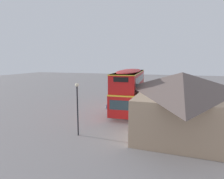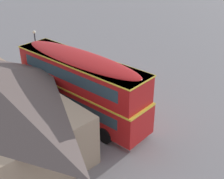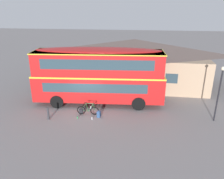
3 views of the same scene
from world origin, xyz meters
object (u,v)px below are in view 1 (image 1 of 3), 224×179
object	(u,v)px
touring_bicycle	(112,104)
backpack_on_ground	(108,107)
kerb_bollard	(111,99)
double_decker_bus	(129,88)
water_bottle_clear_plastic	(105,107)
street_lamp	(77,103)
water_bottle_green_metal	(108,105)

from	to	relation	value
touring_bicycle	backpack_on_ground	world-z (taller)	touring_bicycle
touring_bicycle	backpack_on_ground	size ratio (longest dim) A/B	3.21
backpack_on_ground	kerb_bollard	bearing A→B (deg)	-167.46
double_decker_bus	water_bottle_clear_plastic	world-z (taller)	double_decker_bus
double_decker_bus	touring_bicycle	xyz separation A→B (m)	(-0.54, -2.28, -2.27)
backpack_on_ground	street_lamp	xyz separation A→B (m)	(8.55, 0.51, 2.31)
backpack_on_ground	double_decker_bus	bearing A→B (deg)	99.60
touring_bicycle	street_lamp	xyz separation A→B (m)	(9.52, 0.21, 2.22)
water_bottle_green_metal	water_bottle_clear_plastic	world-z (taller)	water_bottle_clear_plastic
touring_bicycle	backpack_on_ground	xyz separation A→B (m)	(0.98, -0.29, -0.09)
double_decker_bus	backpack_on_ground	xyz separation A→B (m)	(0.44, -2.57, -2.37)
double_decker_bus	backpack_on_ground	size ratio (longest dim) A/B	20.32
double_decker_bus	touring_bicycle	distance (m)	3.27
street_lamp	kerb_bollard	size ratio (longest dim) A/B	4.26
double_decker_bus	water_bottle_green_metal	distance (m)	4.13
water_bottle_clear_plastic	street_lamp	size ratio (longest dim) A/B	0.05
water_bottle_green_metal	kerb_bollard	size ratio (longest dim) A/B	0.22
water_bottle_clear_plastic	kerb_bollard	bearing A→B (deg)	-173.57
water_bottle_green_metal	water_bottle_clear_plastic	bearing A→B (deg)	1.53
touring_bicycle	water_bottle_clear_plastic	distance (m)	0.96
backpack_on_ground	water_bottle_clear_plastic	size ratio (longest dim) A/B	2.43
double_decker_bus	backpack_on_ground	bearing A→B (deg)	-80.40
water_bottle_green_metal	kerb_bollard	distance (m)	2.19
water_bottle_clear_plastic	double_decker_bus	bearing A→B (deg)	89.97
kerb_bollard	backpack_on_ground	bearing A→B (deg)	12.54
backpack_on_ground	water_bottle_green_metal	distance (m)	1.62
water_bottle_clear_plastic	kerb_bollard	world-z (taller)	kerb_bollard
double_decker_bus	kerb_bollard	xyz separation A→B (m)	(-3.23, -3.39, -2.15)
double_decker_bus	street_lamp	world-z (taller)	double_decker_bus
double_decker_bus	water_bottle_clear_plastic	distance (m)	3.95
double_decker_bus	kerb_bollard	world-z (taller)	double_decker_bus
water_bottle_green_metal	double_decker_bus	bearing A→B (deg)	70.18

